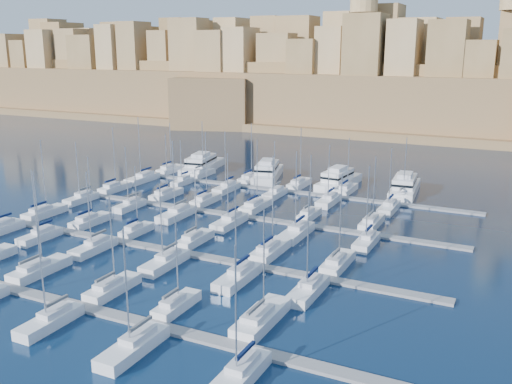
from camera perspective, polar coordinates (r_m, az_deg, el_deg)
The scene contains 52 objects.
ground at distance 101.81m, azimuth -3.90°, elevation -4.01°, with size 600.00×600.00×0.00m, color black.
pontoon_near at distance 76.39m, azimuth -16.99°, elevation -10.94°, with size 84.00×2.00×0.40m, color slate.
pontoon_mid_near at distance 92.16m, azimuth -7.65°, elevation -5.98°, with size 84.00×2.00×0.40m, color slate.
pontoon_mid_far at distance 110.09m, azimuth -1.30°, elevation -2.45°, with size 84.00×2.00×0.40m, color slate.
pontoon_far at distance 129.29m, azimuth 3.21°, elevation 0.09°, with size 84.00×2.00×0.40m, color slate.
sailboat_2 at distance 88.91m, azimuth -20.85°, elevation -7.22°, with size 2.98×9.95×15.43m.
sailboat_3 at distance 79.57m, azimuth -14.18°, elevation -9.27°, with size 2.70×9.01×13.54m.
sailboat_4 at distance 73.23m, azimuth -7.98°, elevation -11.11°, with size 2.39×7.96×12.43m.
sailboat_5 at distance 69.24m, azimuth 0.53°, elevation -12.50°, with size 3.23×10.78×14.23m.
sailboat_9 at distance 72.82m, azimuth -19.87°, elevation -12.02°, with size 2.64×8.78×13.14m.
sailboat_10 at distance 64.82m, azimuth -12.13°, elevation -14.86°, with size 2.90×9.65×14.49m.
sailboat_11 at distance 58.74m, azimuth -1.67°, elevation -17.84°, with size 2.82×9.40×14.75m.
sailboat_12 at distance 118.01m, azimuth -20.39°, elevation -1.93°, with size 2.85×9.49×15.17m.
sailboat_13 at distance 109.85m, azimuth -16.26°, elevation -2.79°, with size 2.69×8.95×12.93m.
sailboat_14 at distance 102.36m, azimuth -11.88°, elevation -3.77°, with size 2.25×7.50×12.45m.
sailboat_15 at distance 96.23m, azimuth -6.14°, elevation -4.71°, with size 2.56×8.53×12.80m.
sailboat_16 at distance 90.72m, azimuth 1.48°, elevation -5.80°, with size 3.06×10.20×16.10m.
sailboat_17 at distance 86.54m, azimuth 8.17°, elevation -6.99°, with size 2.78×9.26×14.57m.
sailboat_19 at distance 103.99m, azimuth -20.77°, elevation -4.13°, with size 2.50×8.33×12.68m.
sailboat_20 at distance 95.57m, azimuth -15.88°, elevation -5.33°, with size 2.68×8.94×13.50m.
sailboat_21 at distance 86.97m, azimuth -9.06°, elevation -6.92°, with size 2.87×9.58×13.22m.
sailboat_22 at distance 80.70m, azimuth -1.80°, elevation -8.46°, with size 2.97×9.91×14.17m.
sailboat_23 at distance 76.93m, azimuth 5.26°, elevation -9.70°, with size 2.84×9.46×14.63m.
sailboat_24 at distance 133.71m, azimuth -13.98°, elevation 0.40°, with size 2.64×8.80×14.80m.
sailboat_25 at distance 125.55m, azimuth -8.98°, elevation -0.24°, with size 2.82×9.38×14.14m.
sailboat_26 at distance 119.91m, azimuth -5.08°, elevation -0.81°, with size 2.65×8.83×15.37m.
sailboat_27 at distance 115.08m, azimuth -0.03°, elevation -1.41°, with size 3.02×10.05×14.43m.
sailboat_28 at distance 109.67m, azimuth 5.30°, elevation -2.29°, with size 2.40×8.01×12.62m.
sailboat_29 at distance 106.71m, azimuth 11.49°, elevation -2.99°, with size 2.75×9.18×13.22m.
sailboat_30 at distance 126.30m, azimuth -17.05°, elevation -0.63°, with size 2.55×8.51×13.08m.
sailboat_31 at distance 118.35m, azimuth -12.48°, elevation -1.32°, with size 2.42×8.06×13.11m.
sailboat_32 at distance 110.66m, azimuth -7.93°, elevation -2.19°, with size 3.02×10.08×15.37m.
sailboat_33 at distance 104.99m, azimuth -2.64°, elevation -2.99°, with size 2.92×9.74×13.96m.
sailboat_34 at distance 99.31m, azimuth 4.08°, elevation -4.03°, with size 3.07×10.22×15.45m.
sailboat_35 at distance 96.37m, azimuth 11.00°, elevation -4.86°, with size 2.61×8.70×13.86m.
sailboat_36 at distance 150.88m, azimuth -8.59°, elevation 2.23°, with size 2.77×9.23×13.22m.
sailboat_37 at distance 145.49m, azimuth -5.42°, elevation 1.88°, with size 2.70×8.99×14.19m.
sailboat_38 at distance 139.00m, azimuth -0.56°, elevation 1.36°, with size 2.75×9.18×14.44m.
sailboat_39 at distance 133.97m, azimuth 4.34°, elevation 0.82°, with size 2.81×9.37×14.22m.
sailboat_40 at distance 130.11m, azimuth 9.04°, elevation 0.26°, with size 2.72×9.06×12.64m.
sailboat_41 at distance 126.85m, azimuth 14.45°, elevation -0.38°, with size 2.54×8.46×13.62m.
sailboat_42 at distance 141.76m, azimuth -11.27°, elevation 1.35°, with size 3.15×10.49×16.06m.
sailboat_43 at distance 137.11m, azimuth -7.35°, elevation 1.04°, with size 2.13×7.11×11.06m.
sailboat_44 at distance 129.98m, azimuth -2.94°, elevation 0.42°, with size 2.67×8.90×14.02m.
sailboat_45 at distance 124.91m, azimuth 1.93°, elevation -0.16°, with size 2.55×8.50×12.73m.
sailboat_46 at distance 120.16m, azimuth 7.29°, elevation -0.85°, with size 2.78×9.27×12.90m.
sailboat_47 at distance 116.95m, azimuth 13.15°, elevation -1.54°, with size 2.73×9.10×13.17m.
motor_yacht_a at distance 151.38m, azimuth -5.44°, elevation 2.76°, with size 8.95×19.83×5.25m.
motor_yacht_b at distance 141.82m, azimuth 1.15°, elevation 2.03°, with size 10.02×18.67×5.25m.
motor_yacht_c at distance 134.79m, azimuth 8.23°, elevation 1.22°, with size 6.50×17.32×5.25m.
motor_yacht_d at distance 131.22m, azimuth 14.64°, elevation 0.54°, with size 6.77×17.74×5.25m.
fortified_city at distance 244.27m, azimuth 14.81°, elevation 9.85°, with size 460.00×108.95×59.52m.
Camera 1 is at (48.76, -83.42, 32.06)m, focal length 40.00 mm.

